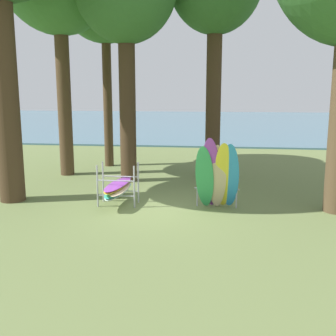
{
  "coord_description": "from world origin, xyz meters",
  "views": [
    {
      "loc": [
        1.72,
        -11.35,
        3.45
      ],
      "look_at": [
        0.23,
        0.72,
        1.1
      ],
      "focal_mm": 44.39,
      "sensor_mm": 36.0,
      "label": 1
    }
  ],
  "objects": [
    {
      "name": "leaning_board_pile",
      "position": [
        1.7,
        0.24,
        0.99
      ],
      "size": [
        1.32,
        1.01,
        2.15
      ],
      "color": "#339E56",
      "rests_on": "ground"
    },
    {
      "name": "board_storage_rack",
      "position": [
        -1.24,
        0.44,
        0.52
      ],
      "size": [
        1.15,
        2.13,
        1.25
      ],
      "color": "#9EA0A5",
      "rests_on": "ground"
    },
    {
      "name": "lake_water",
      "position": [
        0.0,
        30.78,
        0.05
      ],
      "size": [
        80.0,
        36.0,
        0.1
      ],
      "primitive_type": "cube",
      "color": "#477084",
      "rests_on": "ground"
    },
    {
      "name": "ground_plane",
      "position": [
        0.0,
        0.0,
        0.0
      ],
      "size": [
        80.0,
        80.0,
        0.0
      ],
      "primitive_type": "plane",
      "color": "olive"
    }
  ]
}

